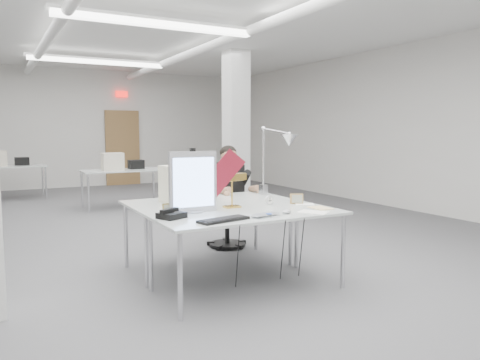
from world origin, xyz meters
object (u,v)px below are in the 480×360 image
at_px(bankers_lamp, 232,192).
at_px(desk_phone, 172,215).
at_px(monitor, 193,182).
at_px(beige_monitor, 185,184).
at_px(desk_main, 248,214).
at_px(laptop, 269,216).
at_px(architect_lamp, 274,158).
at_px(office_chair, 227,206).
at_px(seated_person, 229,179).

relative_size(bankers_lamp, desk_phone, 1.49).
height_order(monitor, beige_monitor, monitor).
xyz_separation_m(desk_main, laptop, (0.05, -0.29, 0.02)).
relative_size(laptop, bankers_lamp, 0.96).
distance_m(monitor, architect_lamp, 1.35).
bearing_deg(desk_phone, monitor, 9.36).
distance_m(office_chair, laptop, 1.98).
distance_m(desk_main, desk_phone, 0.74).
distance_m(office_chair, beige_monitor, 1.20).
distance_m(desk_main, seated_person, 1.67).
bearing_deg(desk_main, laptop, -80.34).
height_order(monitor, architect_lamp, architect_lamp).
relative_size(desk_main, bankers_lamp, 5.69).
distance_m(bankers_lamp, beige_monitor, 0.63).
distance_m(laptop, architect_lamp, 1.37).
height_order(laptop, architect_lamp, architect_lamp).
distance_m(office_chair, desk_phone, 2.04).
relative_size(office_chair, beige_monitor, 2.60).
bearing_deg(seated_person, desk_main, -120.58).
relative_size(desk_main, seated_person, 2.02).
bearing_deg(monitor, bankers_lamp, 11.05).
bearing_deg(desk_main, seated_person, 69.48).
height_order(desk_main, monitor, monitor).
distance_m(seated_person, monitor, 1.67).
relative_size(seated_person, desk_phone, 4.17).
relative_size(desk_main, beige_monitor, 4.26).
relative_size(laptop, beige_monitor, 0.72).
height_order(seated_person, architect_lamp, architect_lamp).
height_order(bankers_lamp, architect_lamp, architect_lamp).
bearing_deg(desk_main, bankers_lamp, 89.92).
bearing_deg(desk_main, monitor, 150.63).
xyz_separation_m(bankers_lamp, desk_phone, (-0.74, -0.27, -0.13)).
height_order(bankers_lamp, beige_monitor, beige_monitor).
bearing_deg(desk_main, architect_lamp, 44.63).
bearing_deg(office_chair, desk_main, -119.99).
relative_size(desk_phone, beige_monitor, 0.50).
xyz_separation_m(office_chair, laptop, (-0.53, -1.90, 0.22)).
bearing_deg(seated_person, monitor, -138.67).
bearing_deg(office_chair, beige_monitor, -150.65).
height_order(desk_main, beige_monitor, beige_monitor).
bearing_deg(architect_lamp, laptop, -143.73).
height_order(desk_phone, architect_lamp, architect_lamp).
xyz_separation_m(desk_main, bankers_lamp, (0.00, 0.33, 0.17)).
bearing_deg(office_chair, bankers_lamp, -124.66).
distance_m(monitor, desk_phone, 0.43).
bearing_deg(office_chair, seated_person, -100.06).
height_order(office_chair, seated_person, seated_person).
distance_m(seated_person, laptop, 1.93).
xyz_separation_m(bankers_lamp, beige_monitor, (-0.29, 0.55, 0.04)).
bearing_deg(monitor, seated_person, 52.65).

